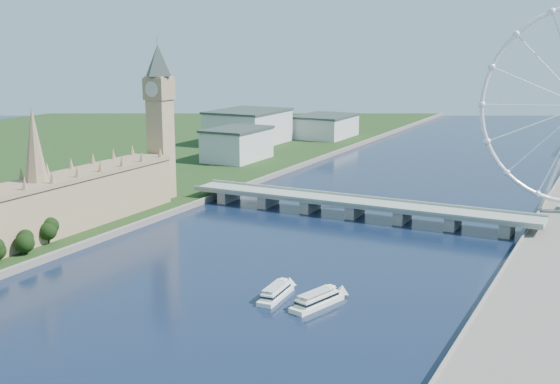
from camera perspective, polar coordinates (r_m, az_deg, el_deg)
The scene contains 6 objects.
parliament_range at distance 390.63m, azimuth -19.00°, elevation -1.32°, with size 24.00×200.00×70.00m.
big_ben at distance 463.36m, azimuth -9.77°, elevation 7.24°, with size 20.02×20.02×110.00m.
westminster_bridge at distance 430.50m, azimuth 6.13°, elevation -1.11°, with size 220.00×22.00×9.50m.
city_skyline at distance 666.83m, azimuth 17.43°, elevation 4.05°, with size 505.00×280.00×32.00m.
tour_boat_near at distance 296.75m, azimuth -0.35°, elevation -8.60°, with size 7.04×27.67×6.09m, color white, non-canonical shape.
tour_boat_far at distance 288.73m, azimuth 3.02°, elevation -9.23°, with size 7.62×29.81×6.59m, color white, non-canonical shape.
Camera 1 is at (148.56, -91.71, 105.71)m, focal length 45.00 mm.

